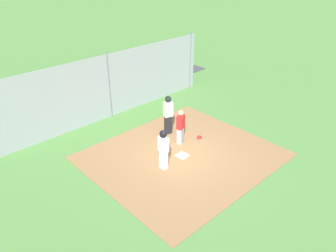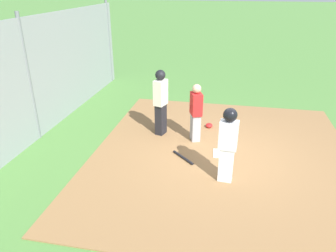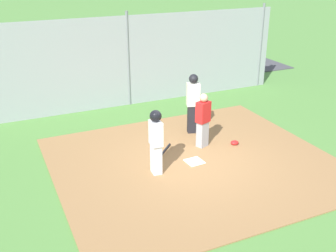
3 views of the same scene
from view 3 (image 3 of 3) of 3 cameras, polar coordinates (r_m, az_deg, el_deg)
The scene contains 13 objects.
ground_plane at distance 10.87m, azimuth 3.71°, elevation -5.16°, with size 140.00×140.00×0.00m, color #51843D.
dirt_infield at distance 10.86m, azimuth 3.71°, elevation -5.09°, with size 7.20×6.40×0.03m, color olive.
home_plate at distance 10.85m, azimuth 3.71°, elevation -4.97°, with size 0.44×0.44×0.02m, color white.
catcher at distance 11.42m, azimuth 4.91°, elevation 0.90°, with size 0.45×0.38×1.57m.
umpire at distance 12.27m, azimuth 3.51°, elevation 3.36°, with size 0.44×0.36×1.84m.
runner at distance 9.90m, azimuth -1.71°, elevation -1.67°, with size 0.29×0.40×1.67m.
baseball_bat at distance 11.41m, azimuth -0.36°, elevation -3.33°, with size 0.06×0.06×0.75m, color black.
catcher_mask at distance 11.91m, azimuth 9.30°, elevation -2.32°, with size 0.24×0.20×0.12m, color red.
backstop_fence at distance 14.67m, azimuth -5.57°, elevation 8.97°, with size 12.00×0.10×3.35m.
parking_lot at distance 18.91m, azimuth -9.59°, elevation 6.95°, with size 18.00×5.20×0.04m, color #424247.
parked_car_dark at distance 19.36m, azimuth 0.73°, elevation 9.45°, with size 4.22×1.93×1.28m.
parked_car_green at distance 19.02m, azimuth -9.38°, elevation 8.91°, with size 4.21×1.91×1.28m.
parked_car_red at distance 17.86m, azimuth -19.43°, elevation 7.00°, with size 4.37×2.26×1.28m.
Camera 3 is at (4.62, 8.42, 5.09)m, focal length 43.55 mm.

